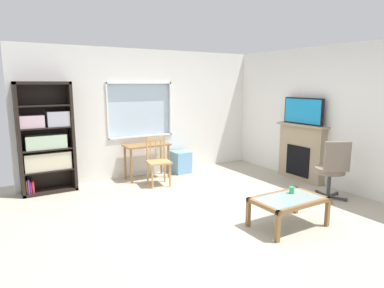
% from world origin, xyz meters
% --- Properties ---
extents(ground, '(6.05, 6.16, 0.02)m').
position_xyz_m(ground, '(0.00, 0.00, -0.01)').
color(ground, '#B2A893').
extents(wall_back_with_window, '(5.05, 0.15, 2.58)m').
position_xyz_m(wall_back_with_window, '(0.01, 2.58, 1.28)').
color(wall_back_with_window, white).
rests_on(wall_back_with_window, ground).
extents(wall_right, '(0.12, 5.36, 2.58)m').
position_xyz_m(wall_right, '(2.59, 0.00, 1.29)').
color(wall_right, white).
rests_on(wall_right, ground).
extents(bookshelf, '(0.90, 0.38, 1.93)m').
position_xyz_m(bookshelf, '(-1.98, 2.34, 0.92)').
color(bookshelf, black).
rests_on(bookshelf, ground).
extents(desk_under_window, '(0.90, 0.44, 0.70)m').
position_xyz_m(desk_under_window, '(-0.15, 2.23, 0.58)').
color(desk_under_window, olive).
rests_on(desk_under_window, ground).
extents(wooden_chair, '(0.47, 0.46, 0.90)m').
position_xyz_m(wooden_chair, '(-0.15, 1.72, 0.46)').
color(wooden_chair, tan).
rests_on(wooden_chair, ground).
extents(plastic_drawer_unit, '(0.35, 0.40, 0.46)m').
position_xyz_m(plastic_drawer_unit, '(0.66, 2.28, 0.23)').
color(plastic_drawer_unit, '#72ADDB').
rests_on(plastic_drawer_unit, ground).
extents(fireplace, '(0.26, 1.11, 1.12)m').
position_xyz_m(fireplace, '(2.43, 0.56, 0.56)').
color(fireplace, tan).
rests_on(fireplace, ground).
extents(tv, '(0.06, 0.91, 0.51)m').
position_xyz_m(tv, '(2.41, 0.56, 1.37)').
color(tv, black).
rests_on(tv, fireplace).
extents(office_chair, '(0.61, 0.62, 1.00)m').
position_xyz_m(office_chair, '(1.93, -0.52, 0.55)').
color(office_chair, '#7A6B5B').
rests_on(office_chair, ground).
extents(coffee_table, '(0.97, 0.59, 0.40)m').
position_xyz_m(coffee_table, '(0.54, -0.90, 0.34)').
color(coffee_table, '#8C9E99').
rests_on(coffee_table, ground).
extents(sippy_cup, '(0.07, 0.07, 0.09)m').
position_xyz_m(sippy_cup, '(0.72, -0.78, 0.45)').
color(sippy_cup, '#33B770').
rests_on(sippy_cup, coffee_table).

